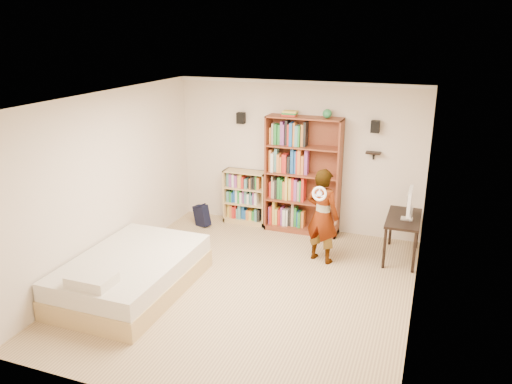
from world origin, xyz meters
TOP-DOWN VIEW (x-y plane):
  - ground at (0.00, 0.00)m, footprint 4.50×5.00m
  - room_shell at (0.00, 0.00)m, footprint 4.52×5.02m
  - crown_molding at (0.00, 0.00)m, footprint 4.50×5.00m
  - speaker_left at (-1.05, 2.40)m, footprint 0.14×0.12m
  - speaker_right at (1.35, 2.40)m, footprint 0.14×0.12m
  - wall_shelf at (1.35, 2.41)m, footprint 0.25×0.16m
  - tall_bookshelf at (0.16, 2.31)m, footprint 1.33×0.39m
  - low_bookshelf at (-0.95, 2.35)m, footprint 0.82×0.31m
  - computer_desk at (1.97, 1.77)m, footprint 0.51×1.03m
  - imac at (2.02, 1.70)m, footprint 0.18×0.51m
  - daybed at (-1.51, -0.65)m, footprint 1.44×2.22m
  - person at (0.78, 1.23)m, footprint 0.64×0.52m
  - wii_wheel at (0.78, 0.94)m, footprint 0.22×0.09m
  - navy_bag at (-1.66, 1.91)m, footprint 0.35×0.29m

SIDE VIEW (x-z plane):
  - ground at x=0.00m, z-range -0.01..0.01m
  - navy_bag at x=-1.66m, z-range 0.00..0.41m
  - daybed at x=-1.51m, z-range 0.00..0.66m
  - computer_desk at x=1.97m, z-range 0.00..0.70m
  - low_bookshelf at x=-0.95m, z-range 0.00..1.02m
  - person at x=0.78m, z-range 0.00..1.53m
  - imac at x=2.02m, z-range 0.70..1.20m
  - tall_bookshelf at x=0.16m, z-range 0.00..2.11m
  - wii_wheel at x=0.78m, z-range 1.10..1.33m
  - wall_shelf at x=1.35m, z-range 1.54..1.56m
  - room_shell at x=0.00m, z-range 0.41..3.12m
  - speaker_left at x=-1.05m, z-range 1.90..2.10m
  - speaker_right at x=1.35m, z-range 1.90..2.10m
  - crown_molding at x=0.00m, z-range 2.64..2.70m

